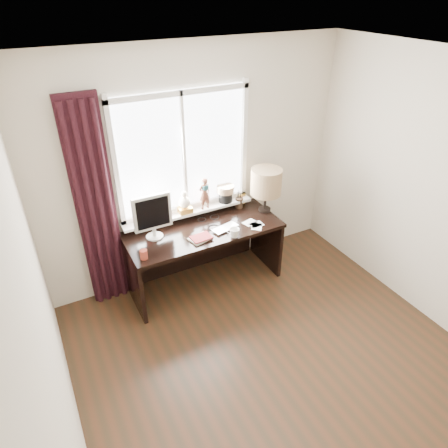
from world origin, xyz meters
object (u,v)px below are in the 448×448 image
mug (234,233)px  monitor (152,214)px  table_lamp (266,182)px  laptop (225,228)px  red_cup (144,254)px  desk (201,243)px

mug → monitor: size_ratio=0.22×
table_lamp → laptop: bearing=-166.0°
mug → table_lamp: (0.59, 0.33, 0.31)m
laptop → monitor: monitor is taller
laptop → monitor: (-0.73, 0.21, 0.27)m
red_cup → monitor: bearing=55.0°
laptop → red_cup: size_ratio=3.10×
desk → table_lamp: 1.01m
monitor → red_cup: bearing=-125.0°
red_cup → mug: bearing=-4.5°
monitor → laptop: bearing=-15.8°
red_cup → table_lamp: (1.54, 0.25, 0.31)m
red_cup → monitor: monitor is taller
mug → table_lamp: 0.74m
red_cup → monitor: size_ratio=0.20×
laptop → mug: (0.01, -0.18, 0.04)m
mug → desk: mug is taller
mug → desk: size_ratio=0.06×
laptop → red_cup: bearing=172.9°
desk → monitor: bearing=-178.8°
mug → desk: 0.54m
laptop → monitor: size_ratio=0.61×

